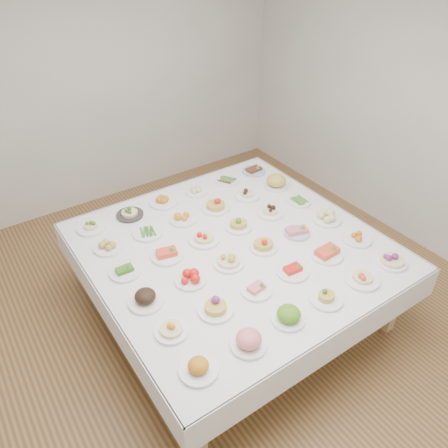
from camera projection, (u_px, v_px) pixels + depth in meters
room_envelope at (206, 128)px, 3.02m from camera, size 5.02×5.02×2.81m
display_table at (234, 251)px, 3.74m from camera, size 2.35×2.35×0.75m
dish_0 at (198, 366)px, 2.65m from camera, size 0.24×0.24×0.12m
dish_1 at (249, 339)px, 2.80m from camera, size 0.24×0.24×0.14m
dish_2 at (289, 314)px, 2.98m from camera, size 0.23×0.23×0.14m
dish_3 at (327, 295)px, 3.14m from camera, size 0.24×0.24×0.12m
dish_4 at (363, 274)px, 3.30m from camera, size 0.26×0.26×0.14m
dish_5 at (393, 257)px, 3.47m from camera, size 0.24×0.24×0.14m
dish_6 at (171, 327)px, 2.90m from camera, size 0.23×0.23×0.12m
dish_7 at (216, 304)px, 3.04m from camera, size 0.25×0.25×0.15m
dish_8 at (256, 288)px, 3.23m from camera, size 0.23×0.23×0.09m
dish_9 at (293, 269)px, 3.39m from camera, size 0.25×0.25×0.10m
dish_10 at (327, 251)px, 3.55m from camera, size 0.26×0.26×0.12m
dish_11 at (357, 236)px, 3.73m from camera, size 0.25×0.25×0.10m
dish_12 at (145, 296)px, 3.12m from camera, size 0.26×0.26×0.14m
dish_13 at (190, 277)px, 3.31m from camera, size 0.24×0.24×0.11m
dish_14 at (229, 257)px, 3.46m from camera, size 0.27×0.27×0.15m
dish_15 at (263, 243)px, 3.62m from camera, size 0.23×0.23×0.14m
dish_16 at (297, 230)px, 3.80m from camera, size 0.22×0.22×0.11m
dish_17 at (327, 215)px, 3.96m from camera, size 0.26×0.26×0.12m
dish_18 at (125, 270)px, 3.39m from camera, size 0.24×0.24×0.09m
dish_19 at (167, 252)px, 3.54m from camera, size 0.26×0.26×0.12m
dish_20 at (204, 235)px, 3.71m from camera, size 0.26×0.26×0.13m
dish_21 at (239, 223)px, 3.87m from camera, size 0.24×0.24×0.13m
dish_22 at (270, 209)px, 4.04m from camera, size 0.24×0.24×0.13m
dish_23 at (299, 201)px, 4.23m from camera, size 0.23×0.23×0.05m
dish_24 at (108, 245)px, 3.64m from camera, size 0.24×0.24×0.09m
dish_25 at (148, 232)px, 3.81m from camera, size 0.26×0.26×0.05m
dish_26 at (183, 217)px, 3.96m from camera, size 0.24×0.24×0.10m
dish_27 at (216, 203)px, 4.10m from camera, size 0.26×0.26×0.16m
dish_28 at (247, 193)px, 4.29m from camera, size 0.24×0.24×0.12m
dish_29 at (276, 181)px, 4.43m from camera, size 0.24×0.24×0.15m
dish_30 at (91, 224)px, 3.86m from camera, size 0.25×0.25×0.12m
dish_31 at (129, 211)px, 4.02m from camera, size 0.25×0.25×0.13m
dish_32 at (163, 200)px, 4.20m from camera, size 0.26×0.26×0.10m
dish_33 at (197, 190)px, 4.37m from camera, size 0.23×0.23×0.09m
dish_34 at (227, 181)px, 4.54m from camera, size 0.24×0.24×0.05m
dish_35 at (254, 169)px, 4.71m from camera, size 0.25×0.25×0.10m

